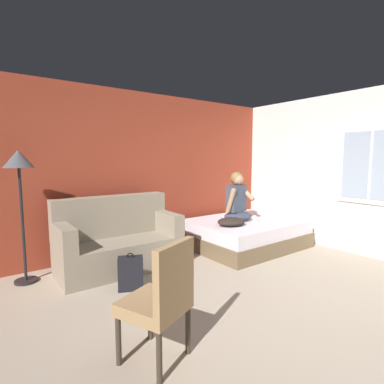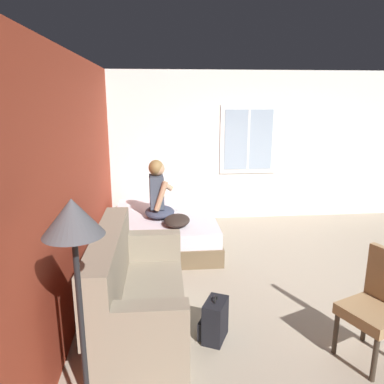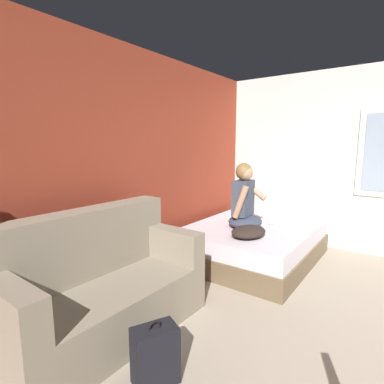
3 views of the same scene
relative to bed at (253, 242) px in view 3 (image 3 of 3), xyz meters
name	(u,v)px [view 3 (image 3 of 3)]	position (x,y,z in m)	size (l,w,h in m)	color
wall_back_accent	(121,166)	(-1.46, 1.01, 1.11)	(10.26, 0.16, 2.70)	#993823
bed	(253,242)	(0.00, 0.00, 0.00)	(1.95, 1.57, 0.48)	brown
couch	(102,287)	(-2.29, 0.34, 0.16)	(1.71, 0.85, 1.04)	gray
person_seated	(244,201)	(-0.13, 0.08, 0.60)	(0.55, 0.47, 0.88)	#383D51
backpack	(155,356)	(-2.45, -0.42, -0.04)	(0.35, 0.32, 0.46)	black
throw_pillow	(249,232)	(-0.52, -0.18, 0.31)	(0.48, 0.36, 0.14)	#2D231E
cell_phone	(268,224)	(0.17, -0.14, 0.25)	(0.07, 0.14, 0.01)	#B7B7BC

